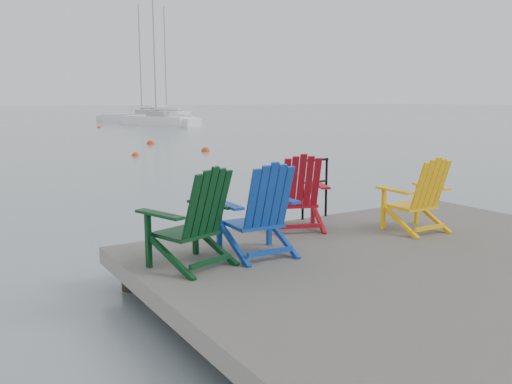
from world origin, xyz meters
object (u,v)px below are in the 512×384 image
sailboat_mid (165,115)px  sailboat_far (147,118)px  buoy_a (205,151)px  chair_yellow (419,195)px  buoy_b (136,156)px  handrail (315,182)px  chair_red (297,192)px  buoy_c (151,144)px  sailboat_near (159,121)px  chair_green (194,217)px  buoy_d (99,128)px  chair_blue (260,210)px

sailboat_mid → sailboat_far: size_ratio=1.16×
buoy_a → chair_yellow: bearing=-106.8°
sailboat_far → buoy_b: (-12.13, -31.40, -0.36)m
sailboat_mid → buoy_a: sailboat_mid is taller
handrail → chair_red: bearing=-144.7°
sailboat_far → buoy_a: (-8.84, -31.13, -0.36)m
chair_red → buoy_c: (5.62, 20.46, -1.02)m
handrail → buoy_b: 15.03m
sailboat_near → sailboat_mid: (7.72, 17.70, -0.00)m
buoy_a → chair_green: bearing=-116.7°
sailboat_far → buoy_a: 32.36m
chair_green → buoy_b: chair_green is taller
chair_green → sailboat_mid: size_ratio=0.08×
buoy_b → buoy_c: bearing=63.3°
buoy_b → buoy_d: (4.92, 22.74, 0.00)m
chair_yellow → buoy_a: size_ratio=2.66×
chair_green → buoy_d: bearing=58.4°
chair_green → buoy_c: (7.54, 21.25, -1.04)m
buoy_c → sailboat_near: bearing=67.1°
sailboat_far → buoy_c: size_ratio=28.35×
sailboat_far → buoy_d: size_ratio=34.46×
sailboat_near → sailboat_mid: bearing=51.1°
chair_yellow → sailboat_mid: sailboat_mid is taller
sailboat_near → buoy_c: 20.44m
buoy_c → chair_yellow: bearing=-101.3°
sailboat_near → buoy_b: size_ratio=37.03×
chair_green → chair_red: 2.07m
buoy_a → buoy_c: (-0.69, 4.90, 0.00)m
chair_red → buoy_b: (3.02, 15.29, -1.02)m
chair_green → buoy_c: size_ratio=2.60×
handrail → sailboat_far: (14.48, 46.21, -0.69)m
handrail → buoy_c: 20.61m
sailboat_mid → sailboat_near: bearing=-64.9°
buoy_b → buoy_c: buoy_c is taller
buoy_b → sailboat_far: bearing=68.9°
buoy_a → buoy_c: 4.95m
chair_yellow → sailboat_far: bearing=76.4°
sailboat_mid → buoy_b: bearing=-65.0°
chair_green → buoy_c: 22.57m
buoy_a → sailboat_mid: bearing=70.1°
sailboat_mid → sailboat_far: bearing=-72.3°
chair_green → chair_blue: chair_blue is taller
chair_green → chair_yellow: chair_green is taller
chair_red → buoy_a: (6.31, 15.56, -1.02)m
chair_blue → sailboat_near: size_ratio=0.09×
chair_blue → chair_yellow: chair_blue is taller
sailboat_mid → buoy_b: sailboat_mid is taller
buoy_a → buoy_d: bearing=85.8°
chair_red → buoy_b: 15.62m
chair_yellow → buoy_b: 16.35m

